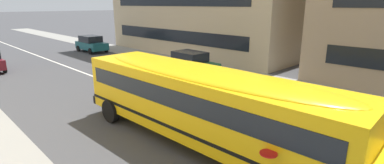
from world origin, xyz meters
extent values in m
plane|color=#424244|center=(0.00, 0.00, 0.00)|extent=(400.00, 400.00, 0.00)
cube|color=gray|center=(0.00, 7.54, 0.01)|extent=(120.00, 3.00, 0.01)
cube|color=silver|center=(0.00, 0.00, 0.00)|extent=(110.00, 0.16, 0.01)
cube|color=yellow|center=(-1.72, -1.79, 1.52)|extent=(10.51, 2.66, 2.09)
cube|color=black|center=(-7.02, -1.93, 0.65)|extent=(0.26, 2.38, 0.34)
cube|color=black|center=(-1.72, -1.79, 1.90)|extent=(9.89, 2.69, 0.61)
cube|color=black|center=(-1.72, -1.79, 0.90)|extent=(10.53, 2.69, 0.11)
ellipsoid|color=yellow|center=(-1.72, -1.79, 2.57)|extent=(10.09, 2.46, 0.34)
cylinder|color=red|center=(1.66, -3.05, 1.42)|extent=(0.43, 0.43, 0.03)
cylinder|color=black|center=(2.22, -0.49, 0.48)|extent=(0.96, 0.29, 0.95)
cylinder|color=black|center=(-5.72, -0.71, 0.48)|extent=(0.96, 0.29, 0.95)
cylinder|color=black|center=(-5.66, -3.08, 0.48)|extent=(0.96, 0.29, 0.95)
cube|color=#195B66|center=(-23.34, 4.76, 0.65)|extent=(3.93, 1.77, 0.70)
cube|color=black|center=(-23.49, 4.75, 1.32)|extent=(2.23, 1.60, 0.64)
cylinder|color=black|center=(-22.06, 5.63, 0.30)|extent=(0.60, 0.19, 0.60)
cylinder|color=black|center=(-22.03, 3.93, 0.30)|extent=(0.60, 0.19, 0.60)
cylinder|color=black|center=(-24.66, 5.58, 0.30)|extent=(0.60, 0.19, 0.60)
cylinder|color=black|center=(-24.63, 3.88, 0.30)|extent=(0.60, 0.19, 0.60)
cube|color=#236038|center=(-8.99, 4.93, 0.65)|extent=(3.94, 1.80, 0.70)
cube|color=black|center=(-9.14, 4.93, 1.32)|extent=(2.24, 1.62, 0.64)
cylinder|color=black|center=(-7.67, 5.74, 0.30)|extent=(0.60, 0.20, 0.60)
cylinder|color=black|center=(-7.71, 4.04, 0.30)|extent=(0.60, 0.20, 0.60)
cylinder|color=black|center=(-10.27, 5.81, 0.30)|extent=(0.60, 0.20, 0.60)
cylinder|color=black|center=(-10.31, 4.11, 0.30)|extent=(0.60, 0.20, 0.60)
cylinder|color=black|center=(-18.99, -3.99, 0.30)|extent=(0.61, 0.20, 0.60)
cube|color=black|center=(-15.76, 9.02, 1.92)|extent=(17.18, 0.04, 1.10)
cube|color=black|center=(-15.76, 9.02, 5.12)|extent=(17.18, 0.04, 1.10)
camera|label=1|loc=(4.67, -8.54, 4.78)|focal=26.83mm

